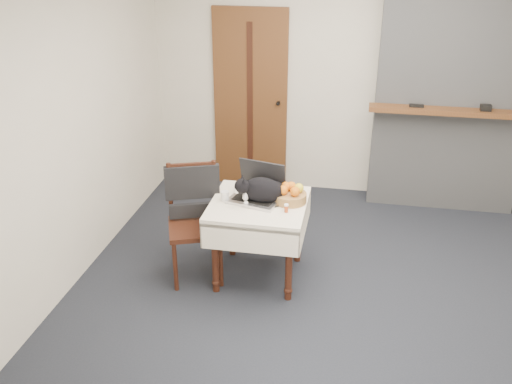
% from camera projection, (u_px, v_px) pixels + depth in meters
% --- Properties ---
extents(ground, '(4.50, 4.50, 0.00)m').
position_uv_depth(ground, '(345.00, 288.00, 4.77)').
color(ground, black).
rests_on(ground, ground).
extents(room_shell, '(4.52, 4.01, 2.61)m').
position_uv_depth(room_shell, '(362.00, 65.00, 4.44)').
color(room_shell, beige).
rests_on(room_shell, ground).
extents(door, '(0.82, 0.10, 2.00)m').
position_uv_depth(door, '(250.00, 100.00, 6.31)').
color(door, brown).
rests_on(door, ground).
extents(chimney, '(1.62, 0.48, 2.60)m').
position_uv_depth(chimney, '(453.00, 86.00, 5.71)').
color(chimney, gray).
rests_on(chimney, ground).
extents(side_table, '(0.78, 0.78, 0.70)m').
position_uv_depth(side_table, '(259.00, 215.00, 4.70)').
color(side_table, '#391A0F').
rests_on(side_table, ground).
extents(laptop, '(0.47, 0.43, 0.30)m').
position_uv_depth(laptop, '(258.00, 190.00, 4.70)').
color(laptop, '#B7B7BC').
rests_on(laptop, side_table).
extents(cat, '(0.51, 0.31, 0.24)m').
position_uv_depth(cat, '(263.00, 190.00, 4.61)').
color(cat, black).
rests_on(cat, side_table).
extents(cream_jar, '(0.07, 0.07, 0.08)m').
position_uv_depth(cream_jar, '(225.00, 196.00, 4.67)').
color(cream_jar, white).
rests_on(cream_jar, side_table).
extents(pill_bottle, '(0.03, 0.03, 0.07)m').
position_uv_depth(pill_bottle, '(286.00, 208.00, 4.48)').
color(pill_bottle, '#A23A14').
rests_on(pill_bottle, side_table).
extents(fruit_basket, '(0.27, 0.27, 0.15)m').
position_uv_depth(fruit_basket, '(290.00, 195.00, 4.64)').
color(fruit_basket, '#AD7945').
rests_on(fruit_basket, side_table).
extents(desk_clutter, '(0.14, 0.09, 0.01)m').
position_uv_depth(desk_clutter, '(278.00, 204.00, 4.62)').
color(desk_clutter, black).
rests_on(desk_clutter, side_table).
extents(chair, '(0.57, 0.56, 0.98)m').
position_uv_depth(chair, '(194.00, 205.00, 4.76)').
color(chair, '#391A0F').
rests_on(chair, ground).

